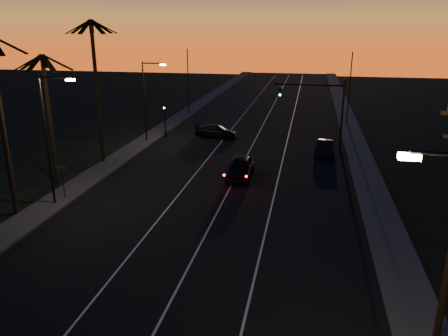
% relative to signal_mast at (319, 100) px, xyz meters
% --- Properties ---
extents(road, '(20.00, 170.00, 0.01)m').
position_rel_signal_mast_xyz_m(road, '(-7.14, -9.99, -4.78)').
color(road, black).
rests_on(road, ground).
extents(sidewalk_left, '(2.40, 170.00, 0.16)m').
position_rel_signal_mast_xyz_m(sidewalk_left, '(-18.34, -9.99, -4.70)').
color(sidewalk_left, '#3C3C39').
rests_on(sidewalk_left, ground).
extents(sidewalk_right, '(2.40, 170.00, 0.16)m').
position_rel_signal_mast_xyz_m(sidewalk_right, '(4.06, -9.99, -4.70)').
color(sidewalk_right, '#3C3C39').
rests_on(sidewalk_right, ground).
extents(lane_stripe_left, '(0.12, 160.00, 0.01)m').
position_rel_signal_mast_xyz_m(lane_stripe_left, '(-10.14, -9.99, -4.76)').
color(lane_stripe_left, silver).
rests_on(lane_stripe_left, road).
extents(lane_stripe_mid, '(0.12, 160.00, 0.01)m').
position_rel_signal_mast_xyz_m(lane_stripe_mid, '(-6.64, -9.99, -4.76)').
color(lane_stripe_mid, silver).
rests_on(lane_stripe_mid, road).
extents(lane_stripe_right, '(0.12, 160.00, 0.01)m').
position_rel_signal_mast_xyz_m(lane_stripe_right, '(-3.14, -9.99, -4.76)').
color(lane_stripe_right, silver).
rests_on(lane_stripe_right, road).
extents(palm_near, '(4.25, 4.16, 11.53)m').
position_rel_signal_mast_xyz_m(palm_near, '(-19.74, -21.99, 2.29)').
color(palm_near, black).
rests_on(palm_near, ground).
extents(palm_mid, '(4.25, 4.16, 10.03)m').
position_rel_signal_mast_xyz_m(palm_mid, '(-20.34, -15.99, 1.47)').
color(palm_mid, black).
rests_on(palm_mid, ground).
extents(palm_far, '(4.25, 4.16, 12.53)m').
position_rel_signal_mast_xyz_m(palm_far, '(-19.34, -9.99, 2.83)').
color(palm_far, black).
rests_on(palm_far, ground).
extents(streetlight_left_near, '(2.55, 0.26, 9.00)m').
position_rel_signal_mast_xyz_m(streetlight_left_near, '(-17.84, -19.99, 0.54)').
color(streetlight_left_near, black).
rests_on(streetlight_left_near, ground).
extents(streetlight_left_far, '(2.55, 0.26, 8.50)m').
position_rel_signal_mast_xyz_m(streetlight_left_far, '(-17.82, -1.99, 0.28)').
color(streetlight_left_far, black).
rests_on(streetlight_left_far, ground).
extents(street_sign, '(0.70, 0.06, 2.60)m').
position_rel_signal_mast_xyz_m(street_sign, '(-17.94, -18.99, -3.13)').
color(street_sign, black).
rests_on(street_sign, ground).
extents(signal_mast, '(7.10, 0.41, 7.00)m').
position_rel_signal_mast_xyz_m(signal_mast, '(0.00, 0.00, 0.00)').
color(signal_mast, black).
rests_on(signal_mast, ground).
extents(signal_post, '(0.28, 0.37, 4.20)m').
position_rel_signal_mast_xyz_m(signal_post, '(-16.64, -0.01, -1.89)').
color(signal_post, black).
rests_on(signal_post, ground).
extents(far_pole_left, '(0.14, 0.14, 9.00)m').
position_rel_signal_mast_xyz_m(far_pole_left, '(-18.14, 15.01, -0.28)').
color(far_pole_left, black).
rests_on(far_pole_left, ground).
extents(far_pole_right, '(0.14, 0.14, 9.00)m').
position_rel_signal_mast_xyz_m(far_pole_right, '(3.86, 12.01, -0.28)').
color(far_pole_right, black).
rests_on(far_pole_right, ground).
extents(lead_car, '(2.15, 5.62, 1.70)m').
position_rel_signal_mast_xyz_m(lead_car, '(-6.28, -11.67, -3.92)').
color(lead_car, black).
rests_on(lead_car, road).
extents(right_car, '(2.01, 4.34, 1.38)m').
position_rel_signal_mast_xyz_m(right_car, '(0.70, -3.54, -4.08)').
color(right_car, black).
rests_on(right_car, road).
extents(cross_car, '(5.13, 2.87, 1.41)m').
position_rel_signal_mast_xyz_m(cross_car, '(-11.13, 1.25, -4.07)').
color(cross_car, black).
rests_on(cross_car, road).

